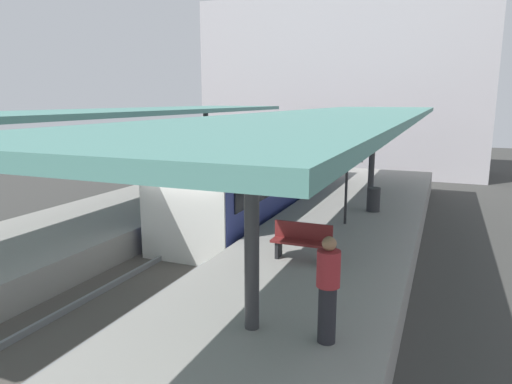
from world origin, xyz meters
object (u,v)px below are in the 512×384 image
Objects in this scene: commuter_train at (261,177)px; passenger_near_bench at (328,288)px; platform_bench at (302,240)px; platform_sign at (347,171)px; litter_bin at (373,199)px.

commuter_train is 11.17m from passenger_near_bench.
commuter_train is 7.42m from platform_bench.
litter_bin is (0.54, 1.96, -1.22)m from platform_sign.
commuter_train is at bearing 118.98° from platform_bench.
passenger_near_bench is at bearing -80.68° from platform_sign.
platform_sign is 2.37m from litter_bin.
litter_bin is at bearing 81.36° from platform_bench.
litter_bin is 9.04m from passenger_near_bench.
platform_bench is 3.80m from passenger_near_bench.
platform_sign is 1.30× the size of passenger_near_bench.
litter_bin is at bearing 93.88° from passenger_near_bench.
commuter_train reaches higher than litter_bin.
passenger_near_bench is (1.16, -7.05, -0.74)m from platform_sign.
litter_bin is at bearing -12.31° from commuter_train.
platform_sign is at bearing 99.32° from passenger_near_bench.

